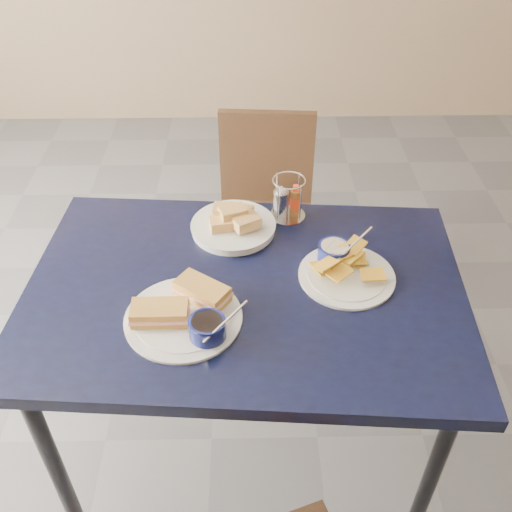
{
  "coord_description": "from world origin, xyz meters",
  "views": [
    {
      "loc": [
        -0.24,
        -1.13,
        1.79
      ],
      "look_at": [
        -0.22,
        0.03,
        0.82
      ],
      "focal_mm": 40.0,
      "sensor_mm": 36.0,
      "label": 1
    }
  ],
  "objects_px": {
    "dining_table": "(245,304)",
    "chair_far": "(264,200)",
    "bread_basket": "(233,224)",
    "plantain_plate": "(342,266)",
    "condiment_caddy": "(287,201)",
    "sandwich_plate": "(187,312)"
  },
  "relations": [
    {
      "from": "chair_far",
      "to": "bread_basket",
      "type": "height_order",
      "value": "bread_basket"
    },
    {
      "from": "dining_table",
      "to": "chair_far",
      "type": "relative_size",
      "value": 1.51
    },
    {
      "from": "sandwich_plate",
      "to": "condiment_caddy",
      "type": "height_order",
      "value": "condiment_caddy"
    },
    {
      "from": "condiment_caddy",
      "to": "plantain_plate",
      "type": "bearing_deg",
      "value": -62.16
    },
    {
      "from": "bread_basket",
      "to": "condiment_caddy",
      "type": "xyz_separation_m",
      "value": [
        0.16,
        0.07,
        0.03
      ]
    },
    {
      "from": "chair_far",
      "to": "plantain_plate",
      "type": "distance_m",
      "value": 0.85
    },
    {
      "from": "chair_far",
      "to": "condiment_caddy",
      "type": "distance_m",
      "value": 0.62
    },
    {
      "from": "plantain_plate",
      "to": "condiment_caddy",
      "type": "relative_size",
      "value": 1.93
    },
    {
      "from": "dining_table",
      "to": "sandwich_plate",
      "type": "relative_size",
      "value": 3.92
    },
    {
      "from": "sandwich_plate",
      "to": "plantain_plate",
      "type": "relative_size",
      "value": 1.19
    },
    {
      "from": "bread_basket",
      "to": "dining_table",
      "type": "bearing_deg",
      "value": -82.24
    },
    {
      "from": "sandwich_plate",
      "to": "bread_basket",
      "type": "distance_m",
      "value": 0.38
    },
    {
      "from": "bread_basket",
      "to": "condiment_caddy",
      "type": "bearing_deg",
      "value": 23.28
    },
    {
      "from": "dining_table",
      "to": "condiment_caddy",
      "type": "bearing_deg",
      "value": 67.87
    },
    {
      "from": "chair_far",
      "to": "condiment_caddy",
      "type": "height_order",
      "value": "condiment_caddy"
    },
    {
      "from": "dining_table",
      "to": "chair_far",
      "type": "height_order",
      "value": "chair_far"
    },
    {
      "from": "bread_basket",
      "to": "condiment_caddy",
      "type": "relative_size",
      "value": 1.83
    },
    {
      "from": "dining_table",
      "to": "sandwich_plate",
      "type": "xyz_separation_m",
      "value": [
        -0.15,
        -0.12,
        0.09
      ]
    },
    {
      "from": "bread_basket",
      "to": "sandwich_plate",
      "type": "bearing_deg",
      "value": -107.04
    },
    {
      "from": "dining_table",
      "to": "plantain_plate",
      "type": "distance_m",
      "value": 0.29
    },
    {
      "from": "chair_far",
      "to": "dining_table",
      "type": "bearing_deg",
      "value": -95.4
    },
    {
      "from": "sandwich_plate",
      "to": "chair_far",
      "type": "bearing_deg",
      "value": 76.69
    }
  ]
}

